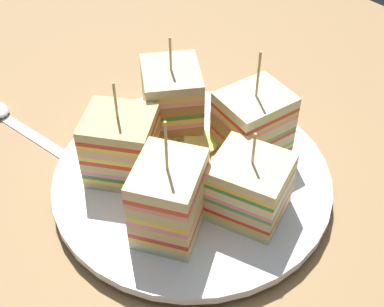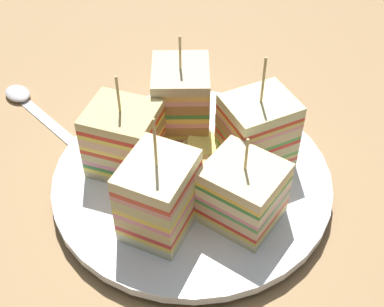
# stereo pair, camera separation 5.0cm
# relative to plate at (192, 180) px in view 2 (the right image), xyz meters

# --- Properties ---
(ground_plane) EXTENTS (1.24, 0.92, 0.02)m
(ground_plane) POSITION_rel_plate_xyz_m (0.00, 0.00, -0.02)
(ground_plane) COLOR #9E794F
(plate) EXTENTS (0.27, 0.27, 0.02)m
(plate) POSITION_rel_plate_xyz_m (0.00, 0.00, 0.00)
(plate) COLOR white
(plate) RESTS_ON ground_plane
(sandwich_wedge_0) EXTENTS (0.06, 0.07, 0.12)m
(sandwich_wedge_0) POSITION_rel_plate_xyz_m (0.02, 0.06, 0.04)
(sandwich_wedge_0) COLOR #E2C086
(sandwich_wedge_0) RESTS_ON plate
(sandwich_wedge_1) EXTENTS (0.08, 0.08, 0.12)m
(sandwich_wedge_1) POSITION_rel_plate_xyz_m (-0.06, 0.03, 0.05)
(sandwich_wedge_1) COLOR #D9BD85
(sandwich_wedge_1) RESTS_ON plate
(sandwich_wedge_2) EXTENTS (0.09, 0.08, 0.11)m
(sandwich_wedge_2) POSITION_rel_plate_xyz_m (-0.05, -0.05, 0.04)
(sandwich_wedge_2) COLOR beige
(sandwich_wedge_2) RESTS_ON plate
(sandwich_wedge_3) EXTENTS (0.08, 0.08, 0.12)m
(sandwich_wedge_3) POSITION_rel_plate_xyz_m (0.03, -0.06, 0.04)
(sandwich_wedge_3) COLOR beige
(sandwich_wedge_3) RESTS_ON plate
(sandwich_wedge_4) EXTENTS (0.08, 0.08, 0.09)m
(sandwich_wedge_4) POSITION_rel_plate_xyz_m (0.07, 0.01, 0.04)
(sandwich_wedge_4) COLOR beige
(sandwich_wedge_4) RESTS_ON plate
(chip_pile) EXTENTS (0.07, 0.07, 0.03)m
(chip_pile) POSITION_rel_plate_xyz_m (-0.01, 0.01, 0.02)
(chip_pile) COLOR #E7BE62
(chip_pile) RESTS_ON plate
(spoon) EXTENTS (0.14, 0.04, 0.01)m
(spoon) POSITION_rel_plate_xyz_m (-0.22, -0.09, -0.01)
(spoon) COLOR silver
(spoon) RESTS_ON ground_plane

